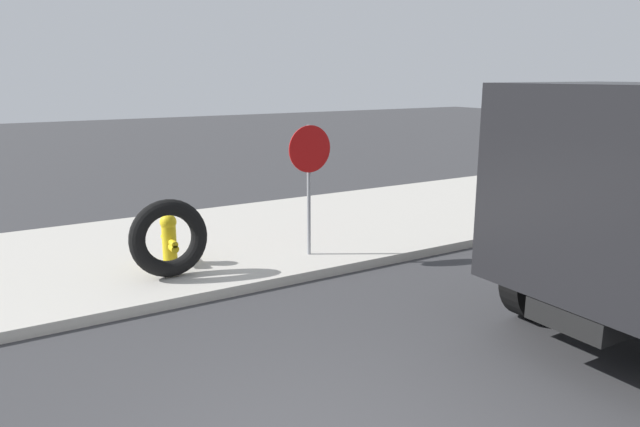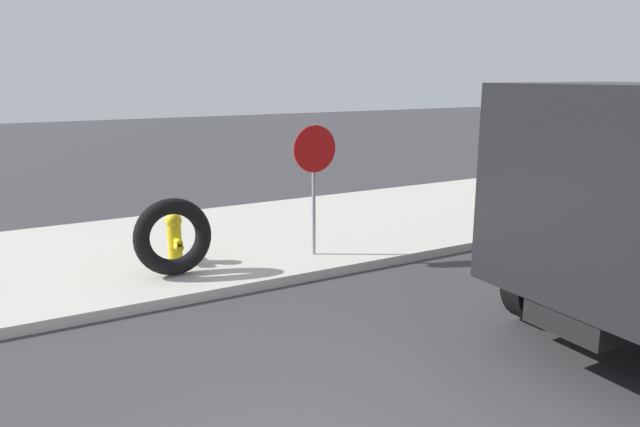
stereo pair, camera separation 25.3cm
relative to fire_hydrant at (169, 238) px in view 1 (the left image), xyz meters
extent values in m
cube|color=#BCB7AD|center=(-0.49, 1.01, -0.51)|extent=(36.00, 5.00, 0.15)
cylinder|color=yellow|center=(0.00, 0.01, -0.12)|extent=(0.23, 0.23, 0.62)
sphere|color=yellow|center=(0.00, 0.01, 0.25)|extent=(0.26, 0.26, 0.26)
cylinder|color=yellow|center=(0.00, -0.19, -0.05)|extent=(0.10, 0.18, 0.10)
cylinder|color=yellow|center=(0.00, 0.21, -0.05)|extent=(0.10, 0.18, 0.10)
cylinder|color=yellow|center=(0.00, -0.19, -0.12)|extent=(0.12, 0.18, 0.12)
torus|color=black|center=(-0.18, -0.59, 0.16)|extent=(1.17, 0.34, 1.18)
cylinder|color=gray|center=(2.15, -0.69, 0.64)|extent=(0.06, 0.06, 2.15)
cylinder|color=red|center=(2.15, -0.73, 1.34)|extent=(0.76, 0.02, 0.76)
cube|color=black|center=(3.31, -5.44, 1.32)|extent=(2.00, 2.50, 2.20)
cylinder|color=black|center=(3.51, -4.19, -0.03)|extent=(1.10, 0.30, 1.10)
camera|label=1|loc=(-2.64, -8.89, 2.50)|focal=33.16mm
camera|label=2|loc=(-2.42, -9.01, 2.50)|focal=33.16mm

